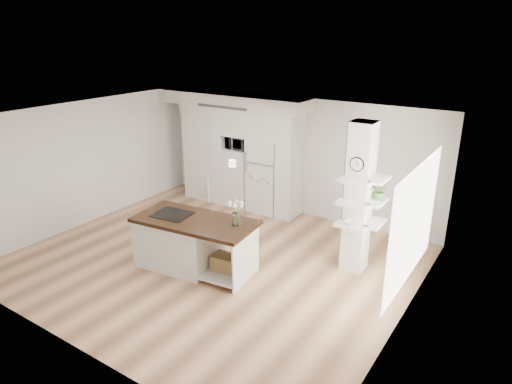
% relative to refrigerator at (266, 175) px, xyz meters
% --- Properties ---
extents(floor, '(7.00, 6.00, 0.01)m').
position_rel_refrigerator_xyz_m(floor, '(0.53, -2.68, -0.88)').
color(floor, tan).
rests_on(floor, ground).
extents(room, '(7.04, 6.04, 2.72)m').
position_rel_refrigerator_xyz_m(room, '(0.53, -2.68, 0.98)').
color(room, white).
rests_on(room, ground).
extents(cabinet_wall, '(4.00, 0.71, 2.70)m').
position_rel_refrigerator_xyz_m(cabinet_wall, '(-0.92, -0.01, 0.63)').
color(cabinet_wall, silver).
rests_on(cabinet_wall, floor).
extents(refrigerator, '(0.78, 0.69, 1.75)m').
position_rel_refrigerator_xyz_m(refrigerator, '(0.00, 0.00, 0.00)').
color(refrigerator, white).
rests_on(refrigerator, floor).
extents(column, '(0.69, 0.90, 2.70)m').
position_rel_refrigerator_xyz_m(column, '(2.90, -1.55, 0.48)').
color(column, silver).
rests_on(column, floor).
extents(window, '(0.00, 2.40, 2.40)m').
position_rel_refrigerator_xyz_m(window, '(4.00, -2.38, 0.62)').
color(window, white).
rests_on(window, room).
extents(pendant_light, '(0.12, 0.12, 0.10)m').
position_rel_refrigerator_xyz_m(pendant_light, '(2.23, -2.53, 1.24)').
color(pendant_light, white).
rests_on(pendant_light, room).
extents(kitchen_island, '(2.27, 1.26, 1.54)m').
position_rel_refrigerator_xyz_m(kitchen_island, '(0.21, -3.12, -0.37)').
color(kitchen_island, silver).
rests_on(kitchen_island, floor).
extents(bookshelf, '(0.63, 0.43, 0.69)m').
position_rel_refrigerator_xyz_m(bookshelf, '(-1.70, -0.19, -0.57)').
color(bookshelf, silver).
rests_on(bookshelf, floor).
extents(floor_plant_a, '(0.34, 0.30, 0.52)m').
position_rel_refrigerator_xyz_m(floor_plant_a, '(3.52, -1.03, -0.62)').
color(floor_plant_a, '#3D8033').
rests_on(floor_plant_a, floor).
extents(floor_plant_b, '(0.36, 0.36, 0.50)m').
position_rel_refrigerator_xyz_m(floor_plant_b, '(3.52, -0.18, -0.62)').
color(floor_plant_b, '#3D8033').
rests_on(floor_plant_b, floor).
extents(microwave, '(0.54, 0.37, 0.30)m').
position_rel_refrigerator_xyz_m(microwave, '(-0.75, -0.06, 0.69)').
color(microwave, '#2D2D2D').
rests_on(microwave, cabinet_wall).
extents(shelf_plant, '(0.27, 0.23, 0.30)m').
position_rel_refrigerator_xyz_m(shelf_plant, '(3.15, -1.38, 0.65)').
color(shelf_plant, '#3D8033').
rests_on(shelf_plant, column).
extents(decor_bowl, '(0.22, 0.22, 0.05)m').
position_rel_refrigerator_xyz_m(decor_bowl, '(2.82, -1.78, 0.13)').
color(decor_bowl, white).
rests_on(decor_bowl, column).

